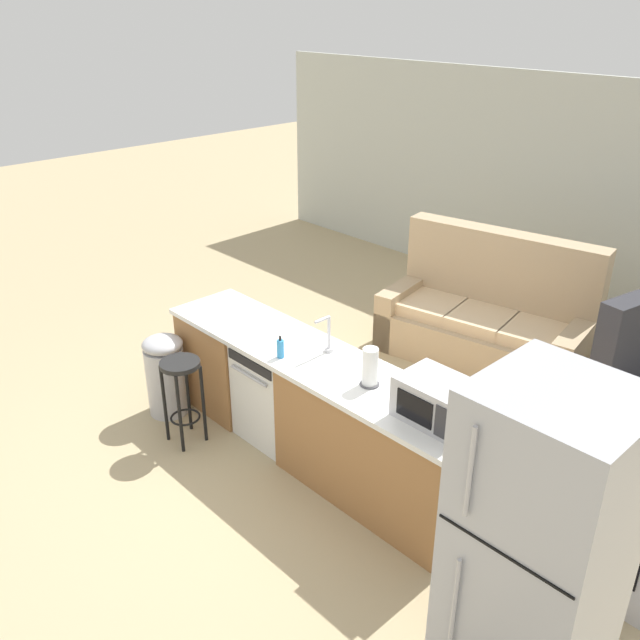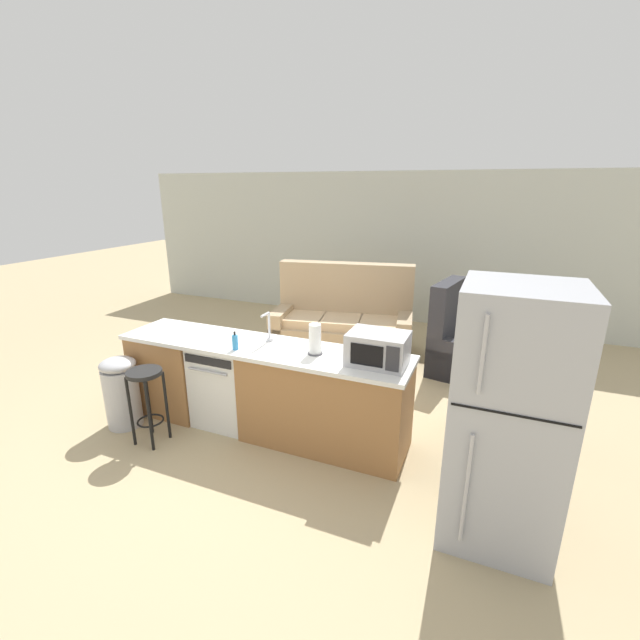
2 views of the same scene
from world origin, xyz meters
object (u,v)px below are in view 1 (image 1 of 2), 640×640
object	(u,v)px
stove_range	(621,515)
bar_stool	(182,384)
dishwasher	(280,390)
microwave	(438,401)
soap_bottle	(281,349)
trash_bin	(166,374)
refrigerator	(538,550)
couch	(488,321)
paper_towel_roll	(370,367)

from	to	relation	value
stove_range	bar_stool	xyz separation A→B (m)	(-3.06, -1.18, 0.08)
dishwasher	stove_range	size ratio (longest dim) A/B	0.93
microwave	soap_bottle	distance (m)	1.33
microwave	trash_bin	size ratio (longest dim) A/B	0.68
refrigerator	microwave	bearing A→B (deg)	152.14
dishwasher	microwave	xyz separation A→B (m)	(1.56, -0.00, 0.62)
dishwasher	refrigerator	distance (m)	2.70
refrigerator	couch	world-z (taller)	refrigerator
stove_range	soap_bottle	distance (m)	2.52
microwave	trash_bin	distance (m)	2.63
bar_stool	dishwasher	bearing A→B (deg)	53.47
soap_bottle	couch	world-z (taller)	couch
refrigerator	microwave	xyz separation A→B (m)	(-1.04, 0.55, 0.14)
trash_bin	couch	xyz separation A→B (m)	(1.33, 2.91, 0.02)
refrigerator	trash_bin	xyz separation A→B (m)	(-3.54, 0.05, -0.52)
soap_bottle	trash_bin	size ratio (longest dim) A/B	0.24
stove_range	paper_towel_roll	size ratio (longest dim) A/B	3.19
refrigerator	soap_bottle	distance (m)	2.38
dishwasher	couch	bearing A→B (deg)	80.77
dishwasher	trash_bin	world-z (taller)	dishwasher
microwave	soap_bottle	size ratio (longest dim) A/B	2.84
paper_towel_roll	dishwasher	bearing A→B (deg)	-179.96
dishwasher	paper_towel_roll	xyz separation A→B (m)	(0.98, 0.00, 0.62)
microwave	soap_bottle	xyz separation A→B (m)	(-1.31, -0.19, -0.07)
trash_bin	bar_stool	bearing A→B (deg)	-14.77
couch	bar_stool	bearing A→B (deg)	-105.74
paper_towel_roll	refrigerator	bearing A→B (deg)	-18.74
refrigerator	paper_towel_roll	world-z (taller)	refrigerator
refrigerator	bar_stool	distance (m)	3.09
refrigerator	paper_towel_roll	bearing A→B (deg)	161.26
stove_range	soap_bottle	world-z (taller)	soap_bottle
trash_bin	paper_towel_roll	bearing A→B (deg)	14.71
trash_bin	microwave	bearing A→B (deg)	11.33
bar_stool	couch	world-z (taller)	couch
bar_stool	refrigerator	bearing A→B (deg)	1.45
refrigerator	paper_towel_roll	distance (m)	1.72
soap_bottle	couch	distance (m)	2.66
microwave	bar_stool	bearing A→B (deg)	-162.85
bar_stool	stove_range	bearing A→B (deg)	20.98
paper_towel_roll	bar_stool	bearing A→B (deg)	-156.49
soap_bottle	microwave	bearing A→B (deg)	8.11
microwave	stove_range	bearing A→B (deg)	27.92
paper_towel_roll	soap_bottle	world-z (taller)	paper_towel_roll
bar_stool	couch	size ratio (longest dim) A/B	0.35
bar_stool	couch	bearing A→B (deg)	74.26
stove_range	microwave	distance (m)	1.31
dishwasher	bar_stool	world-z (taller)	dishwasher
soap_bottle	trash_bin	xyz separation A→B (m)	(-1.19, -0.31, -0.59)
stove_range	couch	bearing A→B (deg)	139.93
paper_towel_roll	bar_stool	xyz separation A→B (m)	(-1.44, -0.63, -0.50)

